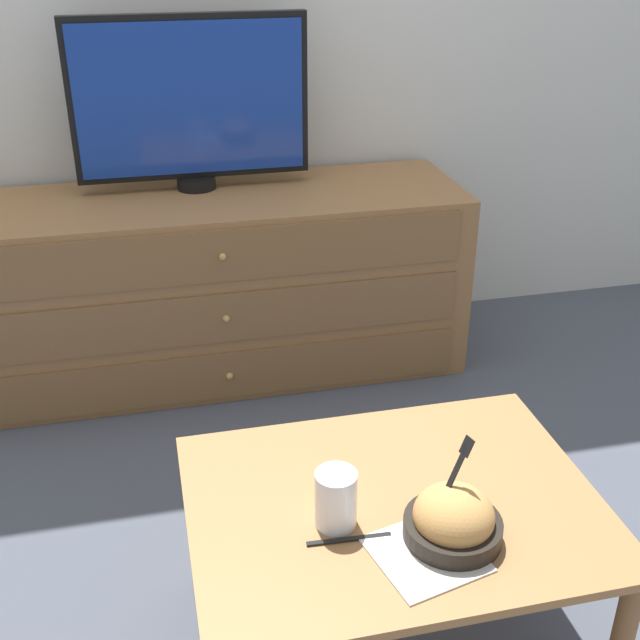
{
  "coord_description": "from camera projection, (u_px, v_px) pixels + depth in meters",
  "views": [
    {
      "loc": [
        -0.18,
        -2.8,
        1.46
      ],
      "look_at": [
        0.17,
        -1.31,
        0.68
      ],
      "focal_mm": 45.0,
      "sensor_mm": 36.0,
      "label": 1
    }
  ],
  "objects": [
    {
      "name": "ground_plane",
      "position": [
        204.0,
        329.0,
        3.13
      ],
      "size": [
        12.0,
        12.0,
        0.0
      ],
      "primitive_type": "plane",
      "color": "#474C56"
    },
    {
      "name": "dresser",
      "position": [
        217.0,
        285.0,
        2.75
      ],
      "size": [
        1.66,
        0.53,
        0.63
      ],
      "color": "olive",
      "rests_on": "ground_plane"
    },
    {
      "name": "tv",
      "position": [
        192.0,
        101.0,
        2.55
      ],
      "size": [
        0.76,
        0.13,
        0.55
      ],
      "color": "black",
      "rests_on": "dresser"
    },
    {
      "name": "coffee_table",
      "position": [
        393.0,
        520.0,
        1.65
      ],
      "size": [
        0.83,
        0.63,
        0.4
      ],
      "color": "#9E6B3D",
      "rests_on": "ground_plane"
    },
    {
      "name": "takeout_bowl",
      "position": [
        453.0,
        520.0,
        1.51
      ],
      "size": [
        0.19,
        0.19,
        0.2
      ],
      "color": "black",
      "rests_on": "coffee_table"
    },
    {
      "name": "drink_cup",
      "position": [
        336.0,
        502.0,
        1.54
      ],
      "size": [
        0.08,
        0.08,
        0.12
      ],
      "color": "beige",
      "rests_on": "coffee_table"
    },
    {
      "name": "napkin",
      "position": [
        426.0,
        554.0,
        1.48
      ],
      "size": [
        0.23,
        0.23,
        0.0
      ],
      "color": "silver",
      "rests_on": "coffee_table"
    },
    {
      "name": "knife",
      "position": [
        349.0,
        539.0,
        1.52
      ],
      "size": [
        0.16,
        0.02,
        0.01
      ],
      "color": "black",
      "rests_on": "coffee_table"
    }
  ]
}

